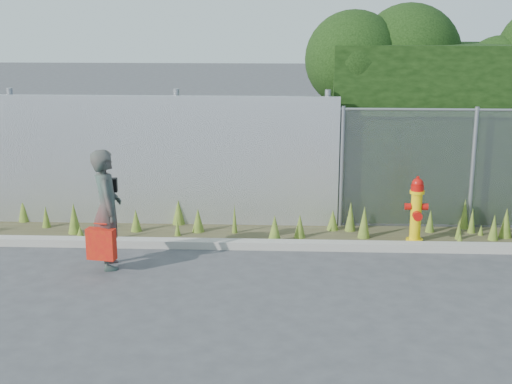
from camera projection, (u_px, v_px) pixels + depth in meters
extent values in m
plane|color=#3D3D40|center=(274.00, 294.00, 9.22)|extent=(80.00, 80.00, 0.00)
cube|color=gray|center=(277.00, 245.00, 10.95)|extent=(16.00, 0.22, 0.12)
cube|color=#3F3A24|center=(277.00, 236.00, 11.54)|extent=(16.00, 1.20, 0.01)
cone|color=#4C681F|center=(198.00, 221.00, 11.69)|extent=(0.21, 0.21, 0.40)
cone|color=#4C681F|center=(179.00, 213.00, 12.10)|extent=(0.22, 0.22, 0.43)
cone|color=#4C681F|center=(364.00, 223.00, 11.37)|extent=(0.20, 0.20, 0.53)
cone|color=#4C681F|center=(460.00, 240.00, 11.08)|extent=(0.13, 0.13, 0.18)
cone|color=#4C681F|center=(459.00, 230.00, 11.32)|extent=(0.11, 0.11, 0.33)
cone|color=#4C681F|center=(136.00, 221.00, 11.72)|extent=(0.19, 0.19, 0.38)
cone|color=#4C681F|center=(74.00, 219.00, 11.60)|extent=(0.22, 0.22, 0.52)
cone|color=#4C681F|center=(506.00, 224.00, 11.38)|extent=(0.20, 0.20, 0.50)
cone|color=#4C681F|center=(507.00, 225.00, 11.69)|extent=(0.10, 0.10, 0.28)
cone|color=#4C681F|center=(333.00, 221.00, 11.79)|extent=(0.20, 0.20, 0.35)
cone|color=#4C681F|center=(46.00, 217.00, 11.93)|extent=(0.15, 0.15, 0.38)
cone|color=#4C681F|center=(464.00, 215.00, 11.85)|extent=(0.16, 0.16, 0.51)
cone|color=#4C681F|center=(107.00, 226.00, 11.25)|extent=(0.11, 0.11, 0.49)
cone|color=#4C681F|center=(275.00, 230.00, 11.13)|extent=(0.23, 0.23, 0.46)
cone|color=#4C681F|center=(350.00, 217.00, 11.73)|extent=(0.18, 0.18, 0.50)
cone|color=#4C681F|center=(430.00, 222.00, 11.68)|extent=(0.15, 0.15, 0.39)
cone|color=#4C681F|center=(24.00, 208.00, 12.25)|extent=(0.20, 0.20, 0.50)
cone|color=#4C681F|center=(300.00, 227.00, 11.39)|extent=(0.19, 0.19, 0.39)
cone|color=#4C681F|center=(235.00, 219.00, 11.61)|extent=(0.09, 0.09, 0.50)
cone|color=#4C681F|center=(481.00, 231.00, 11.53)|extent=(0.09, 0.09, 0.18)
cone|color=#4C681F|center=(494.00, 228.00, 11.27)|extent=(0.17, 0.17, 0.43)
cone|color=#4C681F|center=(178.00, 229.00, 11.50)|extent=(0.11, 0.11, 0.27)
cone|color=#4C681F|center=(472.00, 221.00, 11.63)|extent=(0.13, 0.13, 0.43)
cone|color=#4C681F|center=(80.00, 234.00, 11.28)|extent=(0.17, 0.17, 0.23)
cube|color=#BABCC2|center=(86.00, 161.00, 11.99)|extent=(8.50, 0.08, 2.20)
cylinder|color=gray|center=(15.00, 156.00, 12.15)|extent=(0.10, 0.10, 2.30)
cylinder|color=gray|center=(178.00, 157.00, 12.03)|extent=(0.10, 0.10, 2.30)
cylinder|color=gray|center=(326.00, 158.00, 11.91)|extent=(0.10, 0.10, 2.30)
cylinder|color=gray|center=(342.00, 167.00, 11.82)|extent=(0.07, 0.07, 2.05)
cylinder|color=gray|center=(473.00, 169.00, 11.72)|extent=(0.07, 0.07, 2.05)
sphere|color=black|center=(354.00, 59.00, 12.37)|extent=(1.69, 1.69, 1.69)
sphere|color=black|center=(409.00, 55.00, 12.52)|extent=(1.82, 1.82, 1.82)
sphere|color=black|center=(455.00, 79.00, 12.64)|extent=(1.28, 1.28, 1.28)
sphere|color=black|center=(500.00, 73.00, 12.47)|extent=(1.30, 1.30, 1.30)
cylinder|color=yellow|center=(414.00, 240.00, 11.25)|extent=(0.26, 0.26, 0.06)
cylinder|color=yellow|center=(416.00, 218.00, 11.16)|extent=(0.17, 0.17, 0.80)
cylinder|color=yellow|center=(417.00, 192.00, 11.06)|extent=(0.23, 0.23, 0.05)
cylinder|color=#B20F0A|center=(417.00, 188.00, 11.04)|extent=(0.20, 0.20, 0.09)
sphere|color=#B20F0A|center=(418.00, 184.00, 11.02)|extent=(0.18, 0.18, 0.18)
cylinder|color=#B20F0A|center=(418.00, 178.00, 11.00)|extent=(0.05, 0.05, 0.05)
cylinder|color=#B20F0A|center=(408.00, 207.00, 11.12)|extent=(0.09, 0.10, 0.10)
cylinder|color=#B20F0A|center=(425.00, 207.00, 11.11)|extent=(0.09, 0.10, 0.10)
cylinder|color=#B20F0A|center=(417.00, 216.00, 11.02)|extent=(0.14, 0.11, 0.14)
imported|color=#0F5F52|center=(107.00, 209.00, 9.99)|extent=(0.58, 0.72, 1.71)
cube|color=red|center=(101.00, 244.00, 9.86)|extent=(0.40, 0.15, 0.44)
cylinder|color=red|center=(100.00, 224.00, 9.79)|extent=(0.19, 0.02, 0.02)
cube|color=black|center=(108.00, 185.00, 10.13)|extent=(0.26, 0.11, 0.20)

